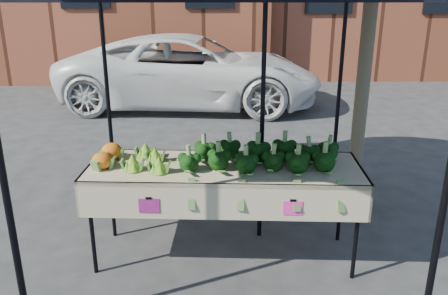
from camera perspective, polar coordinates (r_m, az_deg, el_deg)
ground at (r=4.40m, az=3.03°, el=-13.57°), size 90.00×90.00×0.00m
table at (r=4.23m, az=0.02°, el=-7.95°), size 2.43×0.91×0.90m
canopy at (r=4.34m, az=0.08°, el=5.71°), size 3.16×3.16×2.74m
broccoli_heap at (r=4.04m, az=4.63°, el=-0.53°), size 1.45×0.55×0.24m
romanesco_cluster at (r=4.09m, az=-9.33°, el=-0.88°), size 0.42×0.56×0.19m
cauliflower_pair at (r=4.20m, az=-14.26°, el=-0.86°), size 0.22×0.42×0.17m
street_tree at (r=5.27m, az=17.73°, el=16.76°), size 2.27×2.27×4.47m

